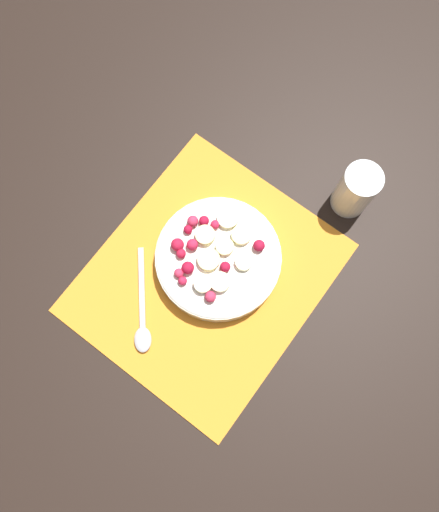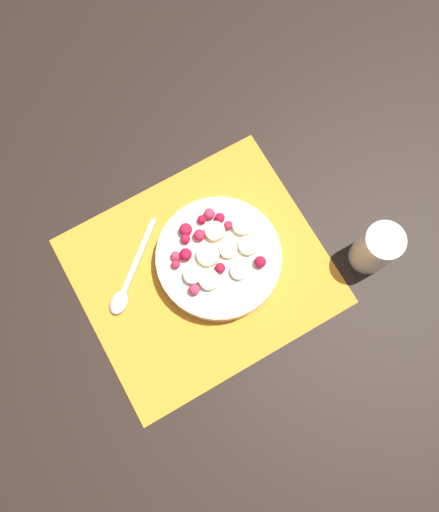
# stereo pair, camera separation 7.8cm
# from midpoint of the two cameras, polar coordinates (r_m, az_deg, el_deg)

# --- Properties ---
(ground_plane) EXTENTS (3.00, 3.00, 0.00)m
(ground_plane) POSITION_cam_midpoint_polar(r_m,az_deg,el_deg) (0.82, -4.18, -3.02)
(ground_plane) COLOR black
(placemat) EXTENTS (0.39, 0.34, 0.01)m
(placemat) POSITION_cam_midpoint_polar(r_m,az_deg,el_deg) (0.82, -4.20, -2.98)
(placemat) COLOR orange
(placemat) RESTS_ON ground_plane
(fruit_bowl) EXTENTS (0.20, 0.20, 0.05)m
(fruit_bowl) POSITION_cam_midpoint_polar(r_m,az_deg,el_deg) (0.80, -2.81, -0.86)
(fruit_bowl) COLOR silver
(fruit_bowl) RESTS_ON placemat
(spoon) EXTENTS (0.14, 0.12, 0.01)m
(spoon) POSITION_cam_midpoint_polar(r_m,az_deg,el_deg) (0.82, -11.49, -7.82)
(spoon) COLOR #B2B2B7
(spoon) RESTS_ON placemat
(drinking_glass) EXTENTS (0.06, 0.06, 0.10)m
(drinking_glass) POSITION_cam_midpoint_polar(r_m,az_deg,el_deg) (0.83, 12.78, 6.81)
(drinking_glass) COLOR white
(drinking_glass) RESTS_ON ground_plane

